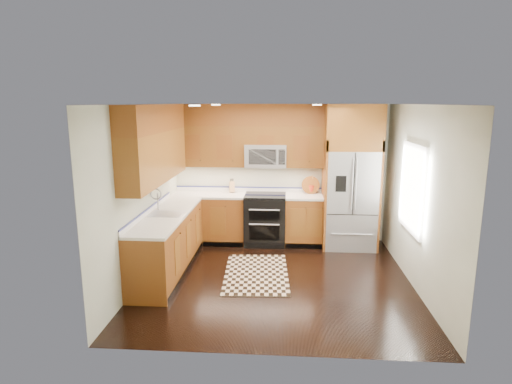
# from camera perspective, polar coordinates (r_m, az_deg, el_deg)

# --- Properties ---
(ground) EXTENTS (4.00, 4.00, 0.00)m
(ground) POSITION_cam_1_polar(r_m,az_deg,el_deg) (6.62, 2.67, -11.53)
(ground) COLOR black
(ground) RESTS_ON ground
(wall_back) EXTENTS (4.00, 0.02, 2.60)m
(wall_back) POSITION_cam_1_polar(r_m,az_deg,el_deg) (8.18, 3.11, 2.52)
(wall_back) COLOR silver
(wall_back) RESTS_ON ground
(wall_left) EXTENTS (0.02, 4.00, 2.60)m
(wall_left) POSITION_cam_1_polar(r_m,az_deg,el_deg) (6.57, -14.92, -0.19)
(wall_left) COLOR silver
(wall_left) RESTS_ON ground
(wall_right) EXTENTS (0.02, 4.00, 2.60)m
(wall_right) POSITION_cam_1_polar(r_m,az_deg,el_deg) (6.49, 20.72, -0.71)
(wall_right) COLOR silver
(wall_right) RESTS_ON ground
(window) EXTENTS (0.04, 1.10, 1.30)m
(window) POSITION_cam_1_polar(r_m,az_deg,el_deg) (6.66, 20.11, 0.50)
(window) COLOR white
(window) RESTS_ON ground
(base_cabinets) EXTENTS (2.85, 3.00, 0.90)m
(base_cabinets) POSITION_cam_1_polar(r_m,az_deg,el_deg) (7.43, -6.69, -5.25)
(base_cabinets) COLOR brown
(base_cabinets) RESTS_ON ground
(countertop) EXTENTS (2.86, 3.01, 0.04)m
(countertop) POSITION_cam_1_polar(r_m,az_deg,el_deg) (7.39, -5.53, -1.54)
(countertop) COLOR silver
(countertop) RESTS_ON base_cabinets
(upper_cabinets) EXTENTS (2.85, 3.00, 1.15)m
(upper_cabinets) POSITION_cam_1_polar(r_m,az_deg,el_deg) (7.30, -6.09, 7.07)
(upper_cabinets) COLOR brown
(upper_cabinets) RESTS_ON ground
(range) EXTENTS (0.76, 0.67, 0.95)m
(range) POSITION_cam_1_polar(r_m,az_deg,el_deg) (8.05, 1.22, -3.69)
(range) COLOR black
(range) RESTS_ON ground
(microwave) EXTENTS (0.76, 0.40, 0.42)m
(microwave) POSITION_cam_1_polar(r_m,az_deg,el_deg) (7.94, 1.30, 4.87)
(microwave) COLOR #B2B2B7
(microwave) RESTS_ON ground
(refrigerator) EXTENTS (0.98, 0.75, 2.60)m
(refrigerator) POSITION_cam_1_polar(r_m,az_deg,el_deg) (7.90, 12.53, 1.95)
(refrigerator) COLOR #B2B2B7
(refrigerator) RESTS_ON ground
(sink_faucet) EXTENTS (0.54, 0.44, 0.37)m
(sink_faucet) POSITION_cam_1_polar(r_m,az_deg,el_deg) (6.77, -12.05, -2.37)
(sink_faucet) COLOR #B2B2B7
(sink_faucet) RESTS_ON countertop
(rug) EXTENTS (1.06, 1.68, 0.01)m
(rug) POSITION_cam_1_polar(r_m,az_deg,el_deg) (6.81, 0.04, -10.79)
(rug) COLOR black
(rug) RESTS_ON ground
(knife_block) EXTENTS (0.12, 0.15, 0.26)m
(knife_block) POSITION_cam_1_polar(r_m,az_deg,el_deg) (8.19, -3.23, 0.72)
(knife_block) COLOR tan
(knife_block) RESTS_ON countertop
(utensil_crock) EXTENTS (0.16, 0.16, 0.35)m
(utensil_crock) POSITION_cam_1_polar(r_m,az_deg,el_deg) (8.13, 7.39, 0.65)
(utensil_crock) COLOR #A52A14
(utensil_crock) RESTS_ON countertop
(cutting_board) EXTENTS (0.34, 0.34, 0.02)m
(cutting_board) POSITION_cam_1_polar(r_m,az_deg,el_deg) (8.13, 7.26, -0.13)
(cutting_board) COLOR brown
(cutting_board) RESTS_ON countertop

